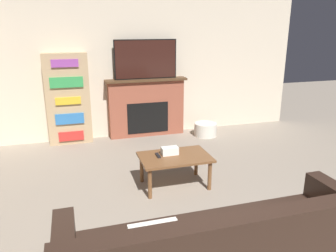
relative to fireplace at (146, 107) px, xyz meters
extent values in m
cube|color=beige|center=(-0.12, 0.14, 0.80)|extent=(6.42, 0.06, 2.70)
cube|color=brown|center=(0.00, 0.00, -0.02)|extent=(1.43, 0.22, 1.06)
cube|color=black|center=(0.00, -0.11, -0.18)|extent=(0.79, 0.01, 0.58)
cube|color=#4C331E|center=(0.00, -0.02, 0.53)|extent=(1.53, 0.28, 0.04)
cube|color=black|center=(0.00, -0.02, 0.90)|extent=(1.16, 0.03, 0.71)
cube|color=#331914|center=(0.00, -0.03, 0.90)|extent=(1.12, 0.01, 0.68)
cube|color=black|center=(-0.30, -4.29, 0.08)|extent=(2.53, 0.16, 0.42)
cube|color=silver|center=(-0.87, -4.03, 0.01)|extent=(0.36, 0.14, 0.28)
cube|color=brown|center=(-0.13, -2.19, -0.15)|extent=(0.91, 0.59, 0.03)
cylinder|color=brown|center=(-0.53, -2.43, -0.36)|extent=(0.05, 0.05, 0.39)
cylinder|color=brown|center=(0.26, -2.43, -0.36)|extent=(0.05, 0.05, 0.39)
cylinder|color=brown|center=(-0.53, -1.96, -0.36)|extent=(0.05, 0.05, 0.39)
cylinder|color=brown|center=(0.26, -1.96, -0.36)|extent=(0.05, 0.05, 0.39)
cube|color=white|center=(-0.18, -2.12, -0.08)|extent=(0.22, 0.12, 0.10)
cube|color=black|center=(-0.34, -2.13, -0.12)|extent=(0.04, 0.15, 0.02)
cube|color=tan|center=(-1.42, -0.02, 0.25)|extent=(0.75, 0.26, 1.61)
cube|color=red|center=(-1.42, -0.16, -0.39)|extent=(0.43, 0.03, 0.17)
cube|color=#2D70B7|center=(-1.42, -0.16, -0.07)|extent=(0.48, 0.03, 0.19)
cube|color=gold|center=(-1.42, -0.16, 0.25)|extent=(0.43, 0.03, 0.13)
cube|color=green|center=(-1.42, -0.16, 0.57)|extent=(0.55, 0.03, 0.18)
cube|color=purple|center=(-1.42, -0.16, 0.89)|extent=(0.44, 0.03, 0.13)
cylinder|color=silver|center=(1.07, -0.38, -0.43)|extent=(0.43, 0.43, 0.25)
camera|label=1|loc=(-1.35, -5.95, 1.48)|focal=35.00mm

